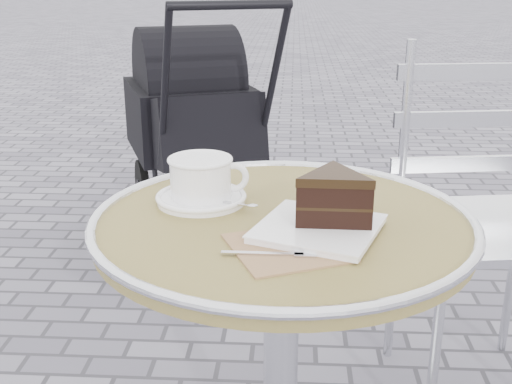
# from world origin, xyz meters

# --- Properties ---
(cafe_table) EXTENTS (0.72, 0.72, 0.74)m
(cafe_table) POSITION_xyz_m (0.00, 0.00, 0.57)
(cafe_table) COLOR silver
(cafe_table) RESTS_ON ground
(cappuccino_set) EXTENTS (0.20, 0.17, 0.09)m
(cappuccino_set) POSITION_xyz_m (-0.16, 0.08, 0.77)
(cappuccino_set) COLOR white
(cappuccino_set) RESTS_ON cafe_table
(cake_plate_set) EXTENTS (0.31, 0.31, 0.11)m
(cake_plate_set) POSITION_xyz_m (0.08, -0.06, 0.78)
(cake_plate_set) COLOR #946C51
(cake_plate_set) RESTS_ON cafe_table
(bistro_chair) EXTENTS (0.50, 0.50, 0.99)m
(bistro_chair) POSITION_xyz_m (0.53, 0.62, 0.61)
(bistro_chair) COLOR silver
(bistro_chair) RESTS_ON ground
(baby_stroller) EXTENTS (0.80, 1.12, 1.07)m
(baby_stroller) POSITION_xyz_m (-0.43, 1.69, 0.48)
(baby_stroller) COLOR black
(baby_stroller) RESTS_ON ground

